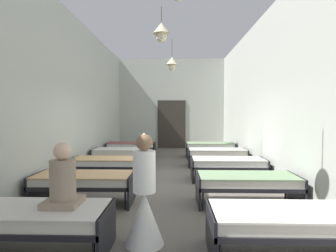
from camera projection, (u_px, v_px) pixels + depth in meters
ground_plane at (168, 182)px, 7.17m from camera, size 5.84×13.89×0.10m
room_shell at (169, 97)px, 8.27m from camera, size 5.64×13.49×4.47m
bed_left_row_0 at (33, 218)px, 3.39m from camera, size 1.90×0.84×0.57m
bed_right_row_0 at (288, 221)px, 3.31m from camera, size 1.90×0.84×0.57m
bed_left_row_1 at (84, 181)px, 5.29m from camera, size 1.90×0.84×0.57m
bed_right_row_1 at (247, 182)px, 5.20m from camera, size 1.90×0.84×0.57m
bed_left_row_2 at (108, 163)px, 7.19m from camera, size 1.90×0.84×0.57m
bed_right_row_2 at (228, 164)px, 7.10m from camera, size 1.90×0.84×0.57m
bed_left_row_3 at (122, 153)px, 9.09m from camera, size 1.90×0.84×0.57m
bed_right_row_3 at (217, 153)px, 9.00m from camera, size 1.90×0.84×0.57m
bed_left_row_4 at (131, 146)px, 10.98m from camera, size 1.90×0.84×0.57m
bed_right_row_4 at (210, 146)px, 10.90m from camera, size 1.90×0.84×0.57m
nurse_near_aisle at (144, 205)px, 3.62m from camera, size 0.52×0.52×1.49m
patient_seated_primary at (63, 182)px, 3.46m from camera, size 0.44×0.44×0.80m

